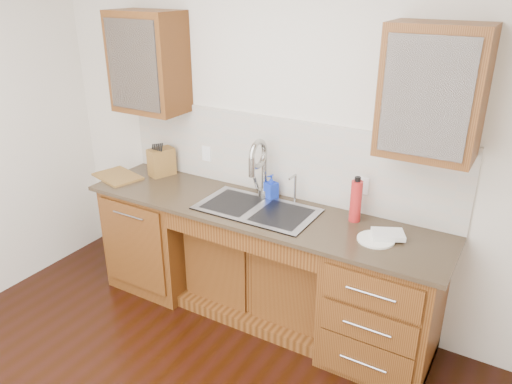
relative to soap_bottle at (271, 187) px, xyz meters
The scene contains 23 objects.
wall_back 0.38m from the soap_bottle, 86.35° to the left, with size 4.00×0.10×2.70m, color silver.
base_cabinet_left 1.11m from the soap_bottle, 168.10° to the right, with size 0.70×0.62×0.88m, color #593014.
base_cabinet_center 0.66m from the soap_bottle, 84.55° to the right, with size 1.20×0.44×0.70m, color #593014.
base_cabinet_right 1.13m from the soap_bottle, 11.66° to the right, with size 0.70×0.62×0.88m, color #593014.
countertop 0.24m from the soap_bottle, 87.23° to the right, with size 2.70×0.65×0.03m, color #84705B.
backsplash 0.23m from the soap_bottle, 84.16° to the left, with size 2.70×0.02×0.59m, color beige.
sink 0.29m from the soap_bottle, 87.41° to the right, with size 0.84×0.46×0.19m, color #9E9EA5.
faucet 0.12m from the soap_bottle, behind, with size 0.04×0.04×0.40m, color #999993.
filter_tap 0.19m from the soap_bottle, ahead, with size 0.02×0.02×0.24m, color #999993.
upper_cabinet_left 1.33m from the soap_bottle, behind, with size 0.55×0.34×0.75m, color #593014.
upper_cabinet_right 1.34m from the soap_bottle, ahead, with size 0.55×0.34×0.75m, color #593014.
outlet_left 0.66m from the soap_bottle, behind, with size 0.08×0.01×0.12m, color white.
outlet_right 0.68m from the soap_bottle, ahead, with size 0.08×0.01×0.12m, color white.
soap_bottle is the anchor object (origin of this frame).
water_bottle 0.67m from the soap_bottle, ahead, with size 0.08×0.08×0.29m, color red.
plate 0.91m from the soap_bottle, 15.06° to the right, with size 0.23×0.23×0.01m, color white.
dish_towel 0.95m from the soap_bottle, 10.74° to the right, with size 0.20×0.14×0.03m, color beige.
knife_block 1.01m from the soap_bottle, behind, with size 0.12×0.20×0.23m, color brown.
cutting_board 1.32m from the soap_bottle, 168.07° to the right, with size 0.38×0.27×0.02m, color brown.
cup_left_a 1.36m from the soap_bottle, behind, with size 0.13×0.13×0.10m, color silver.
cup_left_b 1.22m from the soap_bottle, behind, with size 0.10×0.10×0.09m, color white.
cup_right_a 1.20m from the soap_bottle, ahead, with size 0.11×0.11×0.09m, color silver.
cup_right_b 1.36m from the soap_bottle, ahead, with size 0.09×0.09×0.08m, color white.
Camera 1 is at (1.61, -1.33, 2.42)m, focal length 35.00 mm.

